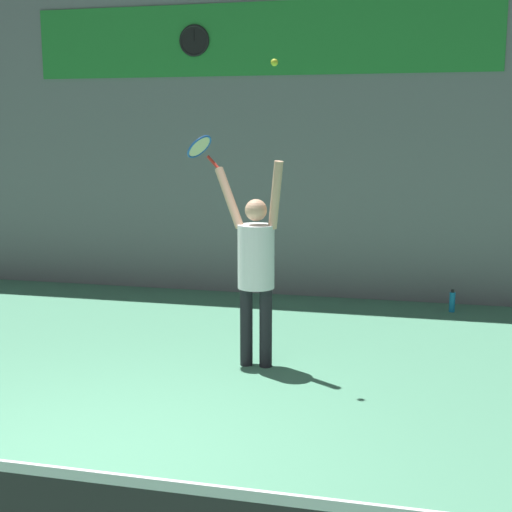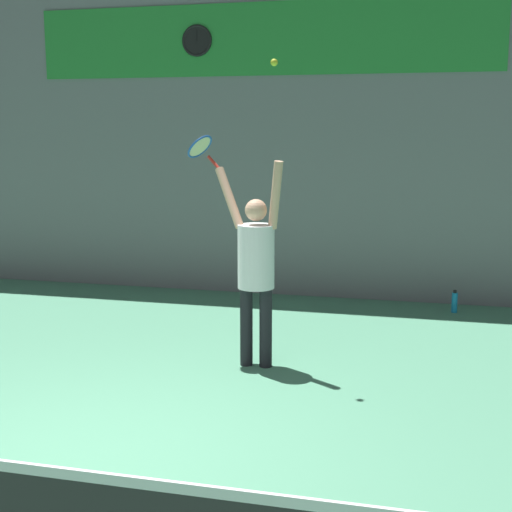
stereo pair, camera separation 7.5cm
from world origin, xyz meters
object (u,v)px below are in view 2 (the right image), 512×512
Objects in this scene: tennis_player at (256,263)px; tennis_ball at (274,62)px; water_bottle at (454,302)px; scoreboard_clock at (197,41)px; tennis_racket at (201,148)px.

tennis_ball is at bearing -33.60° from tennis_player.
tennis_player is 6.93× the size of water_bottle.
scoreboard_clock is at bearing 119.37° from tennis_ball.
scoreboard_clock is 0.21× the size of tennis_player.
tennis_ball is 0.22× the size of water_bottle.
scoreboard_clock is 1.46× the size of water_bottle.
scoreboard_clock reaches higher than tennis_ball.
tennis_ball is (1.87, -3.32, -0.63)m from scoreboard_clock.
scoreboard_clock reaches higher than tennis_racket.
tennis_player is 1.96m from tennis_ball.
tennis_player is 1.35m from tennis_racket.
tennis_ball is at bearing -122.61° from water_bottle.
tennis_racket is at bearing 155.36° from tennis_player.
tennis_racket is (-0.67, 0.31, 1.14)m from tennis_player.
tennis_racket is (0.99, -2.87, -1.44)m from scoreboard_clock.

